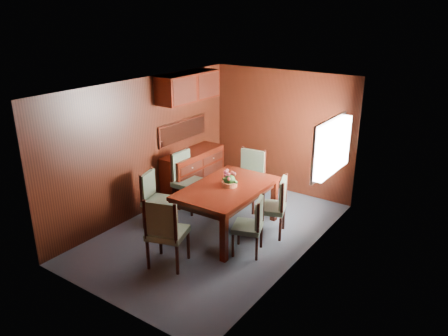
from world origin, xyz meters
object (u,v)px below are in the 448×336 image
Objects in this scene: dining_table at (227,193)px; chair_right_near at (252,223)px; chair_left_near at (154,196)px; chair_head at (165,229)px; sideboard at (193,173)px; flower_centerpiece at (229,179)px.

chair_right_near is (0.70, -0.34, -0.18)m from dining_table.
chair_head is (1.02, -0.87, 0.07)m from chair_left_near.
chair_left_near is at bearing -157.74° from dining_table.
chair_left_near is at bearing -79.31° from sideboard.
flower_centerpiece is (-0.67, 0.38, 0.42)m from chair_right_near.
sideboard reaches higher than dining_table.
sideboard is 5.23× the size of flower_centerpiece.
chair_head is at bearing -95.87° from dining_table.
chair_head is at bearing -95.47° from flower_centerpiece.
chair_left_near is at bearing 121.80° from chair_head.
chair_head is (-0.10, -1.36, -0.09)m from dining_table.
sideboard is 0.81× the size of dining_table.
chair_left_near reaches higher than sideboard.
chair_head is (1.28, -2.22, 0.15)m from sideboard.
chair_left_near is at bearing 74.86° from chair_right_near.
flower_centerpiece reaches higher than chair_left_near.
chair_head reaches higher than chair_left_near.
flower_centerpiece is (1.16, 0.53, 0.40)m from chair_left_near.
dining_table is (1.38, -0.86, 0.24)m from sideboard.
chair_right_near is at bearing -27.76° from dining_table.
flower_centerpiece reaches higher than dining_table.
chair_right_near is at bearing 33.87° from chair_head.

